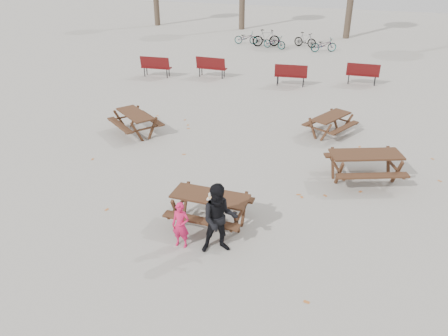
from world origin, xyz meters
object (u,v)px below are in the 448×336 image
(soda_bottle, at_px, (210,197))
(picnic_table_east, at_px, (364,167))
(picnic_table_far, at_px, (330,125))
(adult, at_px, (219,219))
(food_tray, at_px, (211,199))
(child, at_px, (181,225))
(picnic_table_north, at_px, (136,123))
(main_picnic_table, at_px, (210,202))

(soda_bottle, distance_m, picnic_table_east, 4.87)
(picnic_table_far, bearing_deg, adult, -165.16)
(food_tray, relative_size, child, 0.16)
(soda_bottle, bearing_deg, picnic_table_north, 134.78)
(soda_bottle, relative_size, child, 0.16)
(adult, relative_size, picnic_table_north, 0.94)
(adult, relative_size, picnic_table_far, 1.01)
(adult, distance_m, picnic_table_far, 7.55)
(picnic_table_east, relative_size, picnic_table_far, 1.20)
(soda_bottle, xyz_separation_m, adult, (0.50, -0.74, -0.03))
(food_tray, xyz_separation_m, soda_bottle, (-0.03, 0.01, 0.05))
(main_picnic_table, height_order, picnic_table_east, picnic_table_east)
(adult, height_order, picnic_table_far, adult)
(main_picnic_table, distance_m, food_tray, 0.29)
(food_tray, height_order, child, child)
(adult, bearing_deg, picnic_table_east, 32.07)
(picnic_table_north, bearing_deg, soda_bottle, -9.11)
(picnic_table_east, bearing_deg, adult, -144.52)
(child, bearing_deg, main_picnic_table, 72.29)
(food_tray, bearing_deg, adult, -57.36)
(child, bearing_deg, food_tray, 63.62)
(child, height_order, picnic_table_north, child)
(main_picnic_table, xyz_separation_m, food_tray, (0.09, -0.19, 0.21))
(picnic_table_north, bearing_deg, adult, -10.44)
(main_picnic_table, distance_m, picnic_table_east, 4.77)
(adult, distance_m, picnic_table_east, 5.15)
(picnic_table_east, xyz_separation_m, picnic_table_far, (-1.30, 3.07, -0.07))
(main_picnic_table, distance_m, soda_bottle, 0.32)
(picnic_table_north, relative_size, picnic_table_far, 1.08)
(main_picnic_table, relative_size, picnic_table_east, 0.93)
(adult, relative_size, picnic_table_east, 0.84)
(picnic_table_far, bearing_deg, picnic_table_north, 134.34)
(child, height_order, picnic_table_far, child)
(picnic_table_east, height_order, picnic_table_far, picnic_table_east)
(child, distance_m, picnic_table_north, 6.79)
(main_picnic_table, height_order, child, child)
(main_picnic_table, bearing_deg, child, -106.04)
(main_picnic_table, relative_size, picnic_table_far, 1.12)
(adult, height_order, picnic_table_north, adult)
(child, distance_m, picnic_table_east, 5.73)
(main_picnic_table, relative_size, food_tray, 10.00)
(food_tray, distance_m, child, 0.96)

